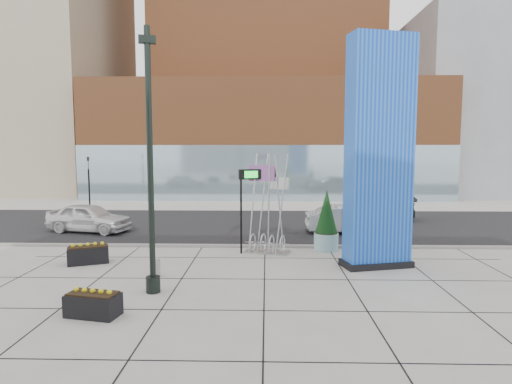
{
  "coord_description": "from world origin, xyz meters",
  "views": [
    {
      "loc": [
        1.07,
        -16.0,
        4.69
      ],
      "look_at": [
        0.62,
        2.0,
        2.86
      ],
      "focal_mm": 30.0,
      "sensor_mm": 36.0,
      "label": 1
    }
  ],
  "objects_px": {
    "blue_pylon": "(379,157)",
    "lamp_post": "(151,187)",
    "car_white_west": "(89,218)",
    "car_silver_mid": "(348,220)",
    "public_art_sculpture": "(268,227)",
    "concrete_bollard": "(156,267)",
    "overhead_street_sign": "(256,182)"
  },
  "relations": [
    {
      "from": "lamp_post",
      "to": "overhead_street_sign",
      "type": "height_order",
      "value": "lamp_post"
    },
    {
      "from": "concrete_bollard",
      "to": "car_silver_mid",
      "type": "bearing_deg",
      "value": 43.66
    },
    {
      "from": "lamp_post",
      "to": "car_silver_mid",
      "type": "xyz_separation_m",
      "value": [
        8.21,
        9.94,
        -2.7
      ]
    },
    {
      "from": "car_white_west",
      "to": "car_silver_mid",
      "type": "xyz_separation_m",
      "value": [
        14.49,
        -0.05,
        -0.04
      ]
    },
    {
      "from": "concrete_bollard",
      "to": "overhead_street_sign",
      "type": "relative_size",
      "value": 0.18
    },
    {
      "from": "car_silver_mid",
      "to": "car_white_west",
      "type": "bearing_deg",
      "value": 90.38
    },
    {
      "from": "car_silver_mid",
      "to": "lamp_post",
      "type": "bearing_deg",
      "value": 141.03
    },
    {
      "from": "car_white_west",
      "to": "car_silver_mid",
      "type": "distance_m",
      "value": 14.49
    },
    {
      "from": "public_art_sculpture",
      "to": "overhead_street_sign",
      "type": "relative_size",
      "value": 1.19
    },
    {
      "from": "public_art_sculpture",
      "to": "car_silver_mid",
      "type": "xyz_separation_m",
      "value": [
        4.44,
        4.46,
        -0.42
      ]
    },
    {
      "from": "overhead_street_sign",
      "to": "car_white_west",
      "type": "xyz_separation_m",
      "value": [
        -9.5,
        4.7,
        -2.43
      ]
    },
    {
      "from": "concrete_bollard",
      "to": "blue_pylon",
      "type": "bearing_deg",
      "value": 10.54
    },
    {
      "from": "lamp_post",
      "to": "concrete_bollard",
      "type": "bearing_deg",
      "value": 102.12
    },
    {
      "from": "public_art_sculpture",
      "to": "concrete_bollard",
      "type": "distance_m",
      "value": 5.64
    },
    {
      "from": "concrete_bollard",
      "to": "car_white_west",
      "type": "distance_m",
      "value": 10.15
    },
    {
      "from": "blue_pylon",
      "to": "concrete_bollard",
      "type": "height_order",
      "value": "blue_pylon"
    },
    {
      "from": "public_art_sculpture",
      "to": "car_white_west",
      "type": "height_order",
      "value": "public_art_sculpture"
    },
    {
      "from": "lamp_post",
      "to": "public_art_sculpture",
      "type": "height_order",
      "value": "lamp_post"
    },
    {
      "from": "concrete_bollard",
      "to": "car_silver_mid",
      "type": "relative_size",
      "value": 0.14
    },
    {
      "from": "concrete_bollard",
      "to": "public_art_sculpture",
      "type": "bearing_deg",
      "value": 42.04
    },
    {
      "from": "blue_pylon",
      "to": "car_white_west",
      "type": "xyz_separation_m",
      "value": [
        -14.37,
        6.66,
        -3.56
      ]
    },
    {
      "from": "lamp_post",
      "to": "overhead_street_sign",
      "type": "bearing_deg",
      "value": 58.66
    },
    {
      "from": "overhead_street_sign",
      "to": "blue_pylon",
      "type": "bearing_deg",
      "value": -42.8
    },
    {
      "from": "blue_pylon",
      "to": "car_white_west",
      "type": "relative_size",
      "value": 1.91
    },
    {
      "from": "blue_pylon",
      "to": "car_white_west",
      "type": "bearing_deg",
      "value": 141.3
    },
    {
      "from": "blue_pylon",
      "to": "concrete_bollard",
      "type": "bearing_deg",
      "value": 176.71
    },
    {
      "from": "concrete_bollard",
      "to": "car_silver_mid",
      "type": "height_order",
      "value": "car_silver_mid"
    },
    {
      "from": "blue_pylon",
      "to": "lamp_post",
      "type": "bearing_deg",
      "value": -171.49
    },
    {
      "from": "blue_pylon",
      "to": "public_art_sculpture",
      "type": "distance_m",
      "value": 5.79
    },
    {
      "from": "public_art_sculpture",
      "to": "concrete_bollard",
      "type": "height_order",
      "value": "public_art_sculpture"
    },
    {
      "from": "lamp_post",
      "to": "blue_pylon",
      "type": "bearing_deg",
      "value": 22.34
    },
    {
      "from": "lamp_post",
      "to": "public_art_sculpture",
      "type": "xyz_separation_m",
      "value": [
        3.76,
        5.48,
        -2.28
      ]
    }
  ]
}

